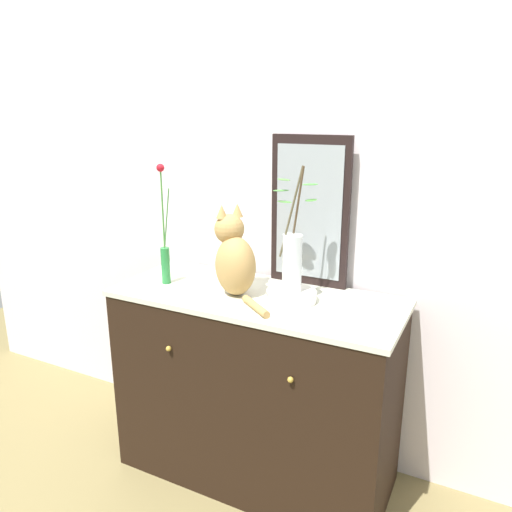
% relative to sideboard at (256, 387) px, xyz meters
% --- Properties ---
extents(ground_plane, '(6.00, 6.00, 0.00)m').
position_rel_sideboard_xyz_m(ground_plane, '(0.00, 0.00, -0.46)').
color(ground_plane, olive).
extents(wall_back, '(4.40, 0.08, 2.60)m').
position_rel_sideboard_xyz_m(wall_back, '(0.00, 0.34, 0.84)').
color(wall_back, silver).
rests_on(wall_back, ground_plane).
extents(sideboard, '(1.30, 0.55, 0.93)m').
position_rel_sideboard_xyz_m(sideboard, '(0.00, 0.00, 0.00)').
color(sideboard, black).
rests_on(sideboard, ground_plane).
extents(mirror_leaning, '(0.37, 0.03, 0.69)m').
position_rel_sideboard_xyz_m(mirror_leaning, '(0.15, 0.25, 0.81)').
color(mirror_leaning, black).
rests_on(mirror_leaning, sideboard).
extents(cat_sitting, '(0.39, 0.33, 0.40)m').
position_rel_sideboard_xyz_m(cat_sitting, '(-0.09, -0.02, 0.63)').
color(cat_sitting, '#AA834A').
rests_on(cat_sitting, sideboard).
extents(vase_slim_green, '(0.06, 0.04, 0.56)m').
position_rel_sideboard_xyz_m(vase_slim_green, '(-0.45, -0.05, 0.63)').
color(vase_slim_green, '#267939').
rests_on(vase_slim_green, sideboard).
extents(bowl_porcelain, '(0.21, 0.21, 0.05)m').
position_rel_sideboard_xyz_m(bowl_porcelain, '(0.17, 0.00, 0.49)').
color(bowl_porcelain, silver).
rests_on(bowl_porcelain, sideboard).
extents(vase_glass_clear, '(0.21, 0.14, 0.53)m').
position_rel_sideboard_xyz_m(vase_glass_clear, '(0.17, 0.01, 0.65)').
color(vase_glass_clear, silver).
rests_on(vase_glass_clear, bowl_porcelain).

